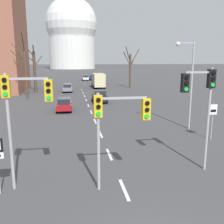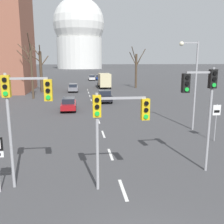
{
  "view_description": "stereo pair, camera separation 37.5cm",
  "coord_description": "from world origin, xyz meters",
  "views": [
    {
      "loc": [
        -2.32,
        -5.81,
        5.88
      ],
      "look_at": [
        -0.26,
        6.45,
        3.31
      ],
      "focal_mm": 40.0,
      "sensor_mm": 36.0,
      "label": 1
    },
    {
      "loc": [
        -1.95,
        -5.87,
        5.88
      ],
      "look_at": [
        -0.26,
        6.45,
        3.31
      ],
      "focal_mm": 40.0,
      "sensor_mm": 36.0,
      "label": 2
    }
  ],
  "objects": [
    {
      "name": "lane_stripe_0",
      "position": [
        0.0,
        4.56,
        0.0
      ],
      "size": [
        0.16,
        2.0,
        0.01
      ],
      "primitive_type": "cube",
      "color": "silver",
      "rests_on": "ground_plane"
    },
    {
      "name": "lane_stripe_1",
      "position": [
        0.0,
        9.06,
        0.0
      ],
      "size": [
        0.16,
        2.0,
        0.01
      ],
      "primitive_type": "cube",
      "color": "silver",
      "rests_on": "ground_plane"
    },
    {
      "name": "lane_stripe_2",
      "position": [
        0.0,
        13.56,
        0.0
      ],
      "size": [
        0.16,
        2.0,
        0.01
      ],
      "primitive_type": "cube",
      "color": "silver",
      "rests_on": "ground_plane"
    },
    {
      "name": "lane_stripe_3",
      "position": [
        0.0,
        18.06,
        0.0
      ],
      "size": [
        0.16,
        2.0,
        0.01
      ],
      "primitive_type": "cube",
      "color": "silver",
      "rests_on": "ground_plane"
    },
    {
      "name": "lane_stripe_4",
      "position": [
        0.0,
        22.56,
        0.0
      ],
      "size": [
        0.16,
        2.0,
        0.01
      ],
      "primitive_type": "cube",
      "color": "silver",
      "rests_on": "ground_plane"
    },
    {
      "name": "lane_stripe_5",
      "position": [
        0.0,
        27.06,
        0.0
      ],
      "size": [
        0.16,
        2.0,
        0.01
      ],
      "primitive_type": "cube",
      "color": "silver",
      "rests_on": "ground_plane"
    },
    {
      "name": "lane_stripe_6",
      "position": [
        0.0,
        31.56,
        0.0
      ],
      "size": [
        0.16,
        2.0,
        0.01
      ],
      "primitive_type": "cube",
      "color": "silver",
      "rests_on": "ground_plane"
    },
    {
      "name": "lane_stripe_7",
      "position": [
        0.0,
        36.06,
        0.0
      ],
      "size": [
        0.16,
        2.0,
        0.01
      ],
      "primitive_type": "cube",
      "color": "silver",
      "rests_on": "ground_plane"
    },
    {
      "name": "lane_stripe_8",
      "position": [
        0.0,
        40.56,
        0.0
      ],
      "size": [
        0.16,
        2.0,
        0.01
      ],
      "primitive_type": "cube",
      "color": "silver",
      "rests_on": "ground_plane"
    },
    {
      "name": "lane_stripe_9",
      "position": [
        0.0,
        45.06,
        0.0
      ],
      "size": [
        0.16,
        2.0,
        0.01
      ],
      "primitive_type": "cube",
      "color": "silver",
      "rests_on": "ground_plane"
    },
    {
      "name": "traffic_signal_near_left",
      "position": [
        -4.45,
        5.52,
        4.07
      ],
      "size": [
        2.15,
        0.34,
        5.36
      ],
      "color": "#9E9EA3",
      "rests_on": "ground_plane"
    },
    {
      "name": "traffic_signal_near_right",
      "position": [
        4.36,
        6.01,
        4.2
      ],
      "size": [
        1.79,
        0.34,
        5.55
      ],
      "color": "#9E9EA3",
      "rests_on": "ground_plane"
    },
    {
      "name": "traffic_signal_centre_tall",
      "position": [
        -0.37,
        4.79,
        3.42
      ],
      "size": [
        2.53,
        0.34,
        4.51
      ],
      "color": "#9E9EA3",
      "rests_on": "ground_plane"
    },
    {
      "name": "speed_limit_sign",
      "position": [
        7.99,
        10.65,
        1.89
      ],
      "size": [
        0.6,
        0.08,
        2.79
      ],
      "color": "#9E9EA3",
      "rests_on": "ground_plane"
    },
    {
      "name": "street_lamp_right",
      "position": [
        7.54,
        13.93,
        4.55
      ],
      "size": [
        1.68,
        0.36,
        7.38
      ],
      "color": "#9E9EA3",
      "rests_on": "ground_plane"
    },
    {
      "name": "sedan_near_left",
      "position": [
        1.77,
        29.26,
        0.88
      ],
      "size": [
        1.97,
        3.92,
        1.75
      ],
      "color": "black",
      "rests_on": "ground_plane"
    },
    {
      "name": "sedan_near_right",
      "position": [
        4.43,
        71.33,
        0.81
      ],
      "size": [
        1.68,
        4.48,
        1.62
      ],
      "color": "navy",
      "rests_on": "ground_plane"
    },
    {
      "name": "sedan_mid_centre",
      "position": [
        -2.85,
        42.41,
        0.79
      ],
      "size": [
        1.82,
        4.48,
        1.53
      ],
      "color": "slate",
      "rests_on": "ground_plane"
    },
    {
      "name": "sedan_far_left",
      "position": [
        -3.1,
        23.99,
        0.79
      ],
      "size": [
        1.78,
        4.46,
        1.53
      ],
      "color": "maroon",
      "rests_on": "ground_plane"
    },
    {
      "name": "sedan_far_right",
      "position": [
        2.29,
        69.8,
        0.82
      ],
      "size": [
        1.84,
        4.56,
        1.63
      ],
      "color": "silver",
      "rests_on": "ground_plane"
    },
    {
      "name": "delivery_truck",
      "position": [
        3.77,
        48.59,
        1.7
      ],
      "size": [
        2.44,
        7.2,
        3.14
      ],
      "color": "#333842",
      "rests_on": "ground_plane"
    },
    {
      "name": "bare_tree_left_near",
      "position": [
        -9.03,
        34.32,
        4.8
      ],
      "size": [
        2.45,
        5.33,
        9.74
      ],
      "color": "#473828",
      "rests_on": "ground_plane"
    },
    {
      "name": "bare_tree_right_near",
      "position": [
        10.68,
        47.7,
        4.18
      ],
      "size": [
        3.65,
        3.58,
        8.75
      ],
      "color": "#473828",
      "rests_on": "ground_plane"
    },
    {
      "name": "bare_tree_left_far",
      "position": [
        -8.74,
        42.55,
        4.22
      ],
      "size": [
        3.62,
        3.43,
        8.65
      ],
      "color": "#473828",
      "rests_on": "ground_plane"
    },
    {
      "name": "capitol_dome",
      "position": [
        0.0,
        184.51,
        25.21
      ],
      "size": [
        36.64,
        36.64,
        51.75
      ],
      "color": "silver",
      "rests_on": "ground_plane"
    }
  ]
}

